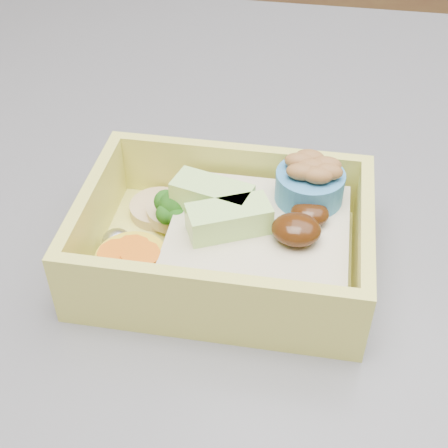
# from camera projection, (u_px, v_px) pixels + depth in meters

# --- Properties ---
(bento_box) EXTENTS (0.17, 0.12, 0.06)m
(bento_box) POSITION_uv_depth(u_px,v_px,m) (233.00, 237.00, 0.37)
(bento_box) COLOR #D6D258
(bento_box) RESTS_ON island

